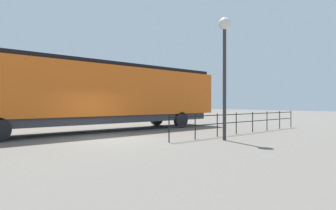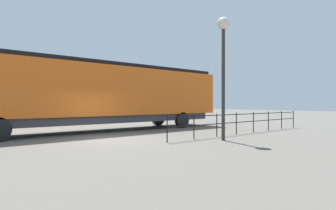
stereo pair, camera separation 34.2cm
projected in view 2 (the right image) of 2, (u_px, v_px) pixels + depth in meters
The scene contains 4 objects.
ground_plane at pixel (112, 139), 12.73m from camera, with size 120.00×120.00×0.00m, color #666059.
locomotive at pixel (108, 93), 16.74m from camera, with size 3.08×17.23×4.17m.
lamp_post at pixel (223, 48), 12.34m from camera, with size 0.58×0.58×5.69m.
platform_fence at pixel (245, 120), 15.31m from camera, with size 0.05×11.55×1.20m.
Camera 2 is at (11.56, -5.95, 1.70)m, focal length 28.65 mm.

